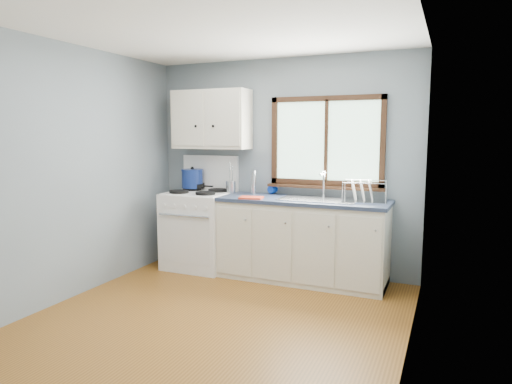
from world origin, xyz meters
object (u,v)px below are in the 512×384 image
at_px(base_cabinets, 302,244).
at_px(dish_rack, 363,196).
at_px(gas_range, 199,228).
at_px(stockpot, 192,178).
at_px(skillet, 194,185).
at_px(thermos, 253,182).
at_px(sink, 318,205).
at_px(utensil_crock, 231,187).

distance_m(base_cabinets, dish_rack, 0.87).
distance_m(gas_range, stockpot, 0.63).
height_order(skillet, thermos, thermos).
bearing_deg(skillet, thermos, 0.52).
bearing_deg(base_cabinets, sink, -0.13).
distance_m(utensil_crock, thermos, 0.30).
height_order(sink, stockpot, stockpot).
distance_m(skillet, utensil_crock, 0.52).
bearing_deg(skillet, base_cabinets, -5.39).
distance_m(skillet, stockpot, 0.09).
relative_size(base_cabinets, dish_rack, 3.73).
relative_size(stockpot, dish_rack, 0.63).
xyz_separation_m(gas_range, thermos, (0.65, 0.16, 0.57)).
height_order(sink, utensil_crock, utensil_crock).
bearing_deg(sink, utensil_crock, 173.78).
bearing_deg(gas_range, skillet, 135.97).
distance_m(gas_range, thermos, 0.88).
bearing_deg(stockpot, gas_range, -38.97).
xyz_separation_m(skillet, stockpot, (-0.01, -0.02, 0.09)).
xyz_separation_m(sink, thermos, (-0.84, 0.15, 0.20)).
bearing_deg(base_cabinets, dish_rack, 2.71).
xyz_separation_m(skillet, thermos, (0.81, 0.01, 0.07)).
xyz_separation_m(sink, dish_rack, (0.47, 0.03, 0.12)).
bearing_deg(sink, thermos, 170.06).
bearing_deg(gas_range, thermos, 14.27).
bearing_deg(sink, stockpot, 175.82).
distance_m(gas_range, sink, 1.53).
distance_m(stockpot, dish_rack, 2.14).
bearing_deg(dish_rack, utensil_crock, 168.85).
bearing_deg(base_cabinets, gas_range, -179.18).
bearing_deg(utensil_crock, sink, -6.22).
height_order(base_cabinets, thermos, thermos).
bearing_deg(thermos, gas_range, -165.73).
relative_size(utensil_crock, thermos, 1.33).
distance_m(utensil_crock, dish_rack, 1.60).
bearing_deg(thermos, utensil_crock, -175.23).
distance_m(base_cabinets, skillet, 1.58).
bearing_deg(utensil_crock, gas_range, -158.67).
xyz_separation_m(base_cabinets, skillet, (-1.47, 0.14, 0.58)).
relative_size(gas_range, dish_rack, 2.74).
relative_size(sink, thermos, 3.00).
height_order(sink, dish_rack, sink).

